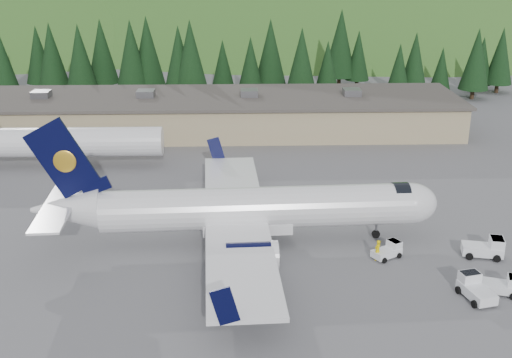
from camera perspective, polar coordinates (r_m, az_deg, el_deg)
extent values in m
plane|color=#57575C|center=(59.67, 0.18, -5.60)|extent=(600.00, 600.00, 0.00)
cylinder|color=white|center=(58.27, 0.18, -2.56)|extent=(28.37, 5.07, 3.79)
ellipsoid|color=white|center=(60.95, 13.54, -2.10)|extent=(5.09, 4.01, 3.79)
cylinder|color=black|center=(60.48, 12.66, -1.74)|extent=(1.55, 3.19, 3.13)
cone|color=white|center=(59.37, -16.56, -2.58)|extent=(6.21, 4.06, 3.79)
cube|color=white|center=(58.84, -0.80, -4.02)|extent=(8.20, 3.59, 1.01)
cube|color=white|center=(58.55, -1.79, -3.53)|extent=(7.09, 34.49, 0.35)
cube|color=black|center=(74.12, -3.59, 2.69)|extent=(2.05, 0.24, 2.90)
cube|color=black|center=(42.68, -2.79, -11.22)|extent=(2.05, 0.24, 2.90)
cylinder|color=black|center=(64.31, -1.13, -2.11)|extent=(4.33, 2.51, 2.32)
cylinder|color=white|center=(64.43, 0.57, -2.07)|extent=(0.72, 2.48, 2.46)
cube|color=white|center=(64.10, -1.13, -1.66)|extent=(2.23, 0.35, 0.91)
cylinder|color=black|center=(53.69, -0.41, -6.84)|extent=(4.33, 2.51, 2.32)
cylinder|color=white|center=(53.84, 1.64, -6.76)|extent=(0.72, 2.48, 2.46)
cube|color=white|center=(53.44, -0.41, -6.31)|extent=(2.23, 0.35, 0.91)
cube|color=black|center=(57.74, -16.83, 1.75)|extent=(6.24, 0.58, 7.40)
ellipsoid|color=gold|center=(57.94, -16.57, 1.63)|extent=(2.00, 0.27, 2.00)
ellipsoid|color=gold|center=(57.57, -16.65, 1.50)|extent=(2.00, 0.27, 2.00)
cube|color=black|center=(58.07, -14.05, -0.62)|extent=(2.79, 0.38, 2.00)
cube|color=white|center=(59.30, -17.09, -2.14)|extent=(3.19, 12.71, 0.22)
cylinder|color=slate|center=(61.09, 10.63, -4.39)|extent=(0.21, 0.21, 1.81)
cylinder|color=black|center=(61.31, 10.60, -4.84)|extent=(0.78, 0.32, 0.77)
cylinder|color=slate|center=(61.58, -2.83, -3.74)|extent=(0.25, 0.25, 2.02)
cylinder|color=black|center=(61.78, -2.45, -4.12)|extent=(1.12, 0.40, 1.11)
cylinder|color=black|center=(61.76, -3.20, -4.14)|extent=(1.12, 0.40, 1.11)
cylinder|color=slate|center=(56.65, -2.67, -5.97)|extent=(0.25, 0.25, 2.02)
cylinder|color=black|center=(56.86, -2.26, -6.37)|extent=(1.12, 0.40, 1.11)
cylinder|color=black|center=(56.84, -3.07, -6.39)|extent=(1.12, 0.40, 1.11)
cylinder|color=white|center=(81.59, -16.02, 3.18)|extent=(22.00, 3.60, 3.60)
cube|color=white|center=(57.78, 11.52, -6.42)|extent=(2.92, 2.47, 0.61)
cube|color=white|center=(58.11, 12.18, -5.73)|extent=(1.38, 1.50, 0.79)
cube|color=black|center=(57.96, 12.21, -5.42)|extent=(1.26, 1.38, 0.09)
cylinder|color=black|center=(58.88, 11.66, -6.16)|extent=(0.52, 0.42, 0.49)
cylinder|color=black|center=(58.01, 12.61, -6.65)|extent=(0.52, 0.42, 0.49)
cylinder|color=black|center=(57.78, 10.39, -6.60)|extent=(0.52, 0.42, 0.49)
cylinder|color=black|center=(56.89, 11.34, -7.11)|extent=(0.52, 0.42, 0.49)
cube|color=white|center=(60.19, 19.46, -5.94)|extent=(3.73, 2.41, 0.80)
cube|color=white|center=(60.12, 20.61, -5.40)|extent=(1.46, 1.81, 1.03)
cube|color=black|center=(59.93, 20.67, -5.00)|extent=(1.32, 1.68, 0.11)
cylinder|color=black|center=(61.35, 20.36, -5.88)|extent=(0.68, 0.38, 0.64)
cylinder|color=black|center=(59.72, 20.63, -6.64)|extent=(0.68, 0.38, 0.64)
cylinder|color=black|center=(60.96, 18.24, -5.78)|extent=(0.68, 0.38, 0.64)
cylinder|color=black|center=(59.32, 18.45, -6.54)|extent=(0.68, 0.38, 0.64)
cube|color=white|center=(53.21, 19.02, -9.48)|extent=(2.39, 3.58, 0.77)
cube|color=white|center=(53.68, 18.45, -8.34)|extent=(1.75, 1.43, 0.99)
cube|color=black|center=(53.48, 18.50, -7.93)|extent=(1.62, 1.30, 0.11)
cylinder|color=black|center=(53.67, 17.55, -9.40)|extent=(0.38, 0.65, 0.61)
cylinder|color=black|center=(54.59, 19.12, -9.06)|extent=(0.38, 0.65, 0.61)
cylinder|color=black|center=(52.13, 18.85, -10.49)|extent=(0.38, 0.65, 0.61)
cylinder|color=black|center=(53.07, 20.44, -10.12)|extent=(0.38, 0.65, 0.61)
cube|color=tan|center=(94.74, -3.63, 5.74)|extent=(70.00, 16.00, 4.80)
cube|color=#47423D|center=(94.14, -3.67, 7.24)|extent=(71.00, 17.00, 0.40)
cube|color=slate|center=(98.08, -18.55, 7.15)|extent=(2.50, 2.50, 1.00)
cube|color=slate|center=(94.86, -9.78, 7.49)|extent=(2.50, 2.50, 1.00)
cube|color=slate|center=(93.96, -0.60, 7.66)|extent=(2.50, 2.50, 1.00)
cube|color=slate|center=(95.44, 8.52, 7.64)|extent=(2.50, 2.50, 1.00)
cube|color=white|center=(54.72, 20.86, -8.94)|extent=(3.27, 2.35, 0.69)
cylinder|color=black|center=(55.63, 21.80, -8.89)|extent=(0.59, 0.38, 0.55)
cylinder|color=black|center=(55.45, 19.77, -8.71)|extent=(0.59, 0.38, 0.55)
cylinder|color=black|center=(54.06, 19.81, -9.49)|extent=(0.59, 0.38, 0.55)
imported|color=#E6C401|center=(56.98, 10.75, -6.24)|extent=(0.82, 0.79, 1.89)
cone|color=black|center=(124.13, -21.66, 9.80)|extent=(4.84, 4.84, 9.90)
cone|color=black|center=(126.06, -18.81, 10.45)|extent=(5.10, 5.10, 10.43)
cone|color=black|center=(123.04, -17.74, 10.57)|extent=(5.43, 5.43, 11.12)
cone|color=black|center=(119.02, -15.40, 10.51)|extent=(5.45, 5.45, 11.15)
cone|color=black|center=(121.72, -13.56, 11.00)|extent=(5.65, 5.65, 11.55)
cone|color=black|center=(116.14, -11.02, 10.86)|extent=(5.79, 5.79, 11.85)
cone|color=black|center=(117.10, -9.63, 11.15)|extent=(5.98, 5.98, 12.23)
cone|color=black|center=(110.88, -6.87, 10.51)|extent=(5.58, 5.58, 11.42)
cone|color=black|center=(109.61, -5.84, 10.75)|extent=(6.02, 6.02, 12.32)
cone|color=black|center=(116.99, -2.97, 10.19)|extent=(4.20, 4.20, 8.58)
cone|color=black|center=(113.58, -0.49, 10.20)|extent=(4.61, 4.61, 9.43)
cone|color=black|center=(115.58, 1.29, 11.17)|extent=(5.77, 5.77, 11.81)
cone|color=black|center=(110.20, 4.07, 10.43)|extent=(5.44, 5.44, 11.12)
cone|color=black|center=(112.49, 6.36, 9.84)|extent=(4.42, 4.42, 9.03)
cone|color=black|center=(124.40, 7.53, 11.89)|extent=(6.16, 6.16, 12.61)
cone|color=black|center=(124.77, 9.06, 10.81)|extent=(4.54, 4.54, 9.28)
cone|color=black|center=(114.87, 12.59, 9.56)|extent=(4.22, 4.22, 8.62)
cone|color=black|center=(116.63, 13.92, 10.10)|extent=(4.93, 4.93, 10.09)
cone|color=black|center=(121.02, 16.16, 9.43)|extent=(3.68, 3.68, 7.53)
cone|color=black|center=(120.03, 18.99, 10.06)|extent=(5.21, 5.21, 10.66)
cone|color=black|center=(126.74, 19.45, 9.90)|extent=(4.27, 4.27, 8.73)
cone|color=black|center=(126.91, 20.93, 10.19)|extent=(4.99, 4.99, 10.20)
ellipsoid|color=#2A5E1E|center=(260.79, -21.41, -4.09)|extent=(336.00, 240.00, 240.00)
ellipsoid|color=#2A5E1E|center=(280.05, 7.00, -3.34)|extent=(420.00, 300.00, 300.00)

